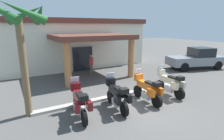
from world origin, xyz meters
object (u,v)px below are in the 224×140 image
Objects in this scene: motel_building at (72,42)px; pickup_truck_gray at (197,59)px; pedestrian at (91,63)px; motorcycle_cream at (170,83)px; motorcycle_black at (117,95)px; motorcycle_orange at (147,89)px; motorcycle_maroon at (80,102)px; palm_tree_roadside at (19,27)px.

motel_building is 2.52× the size of pickup_truck_gray.
pickup_truck_gray reaches higher than pedestrian.
motorcycle_cream is 0.40× the size of pickup_truck_gray.
pickup_truck_gray is at bearing -65.00° from motorcycle_black.
motorcycle_orange is 1.36× the size of pedestrian.
motorcycle_maroon is 0.40× the size of pickup_truck_gray.
motorcycle_orange is 6.48m from palm_tree_roadside.
motorcycle_orange is 1.00× the size of motorcycle_cream.
motorcycle_black is at bearing 89.86° from motorcycle_orange.
motel_building reaches higher than pickup_truck_gray.
pickup_truck_gray is (9.02, 3.73, 0.24)m from motorcycle_orange.
motel_building is 11.33m from motorcycle_maroon.
motorcycle_black is 0.45× the size of palm_tree_roadside.
motorcycle_cream is at bearing -9.95° from palm_tree_roadside.
motorcycle_black is at bearing -97.57° from motel_building.
motorcycle_black is 1.00× the size of motorcycle_orange.
motorcycle_cream is 8.03m from palm_tree_roadside.
motorcycle_orange is 9.76m from pickup_truck_gray.
motorcycle_cream is at bearing 157.66° from pedestrian.
motel_building reaches higher than pedestrian.
motorcycle_orange is 6.48m from pedestrian.
motel_building is at bearing -0.57° from motorcycle_black.
motel_building is 6.29× the size of motorcycle_maroon.
motorcycle_black and motorcycle_cream have the same top height.
motorcycle_orange is at bearing -140.48° from pickup_truck_gray.
motorcycle_maroon is 0.45× the size of palm_tree_roadside.
motel_building is at bearing -39.66° from pedestrian.
motel_building is 6.29× the size of motorcycle_orange.
motorcycle_maroon is 3.58m from motorcycle_orange.
palm_tree_roadside reaches higher than motorcycle_black.
motel_building is 8.54× the size of pedestrian.
motorcycle_cream is at bearing -78.87° from motel_building.
motorcycle_maroon is 1.00× the size of motorcycle_black.
palm_tree_roadside reaches higher than motel_building.
pickup_truck_gray is at bearing -38.06° from motel_building.
motel_building is at bearing 159.83° from pickup_truck_gray.
motorcycle_maroon is at bearing -147.21° from pickup_truck_gray.
palm_tree_roadside is (-5.00, -9.53, 1.51)m from motel_building.
motorcycle_maroon is at bearing 92.64° from motorcycle_cream.
palm_tree_roadside is (-1.92, 1.25, 3.11)m from motorcycle_maroon.
pedestrian reaches higher than motorcycle_black.
motorcycle_orange is 0.40× the size of pickup_truck_gray.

